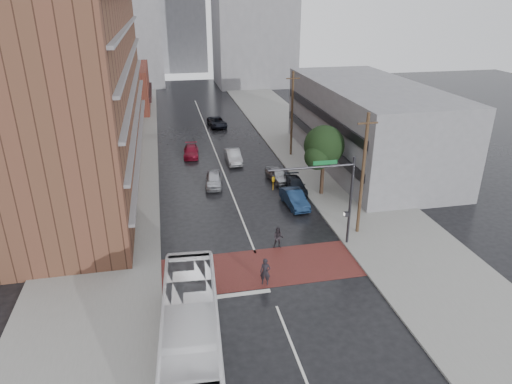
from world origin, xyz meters
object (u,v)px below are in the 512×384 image
car_travel_c (191,151)px  car_parked_far (278,175)px  car_parked_mid (296,185)px  transit_bus (191,335)px  car_travel_b (233,156)px  pedestrian_b (278,238)px  suv_travel (217,122)px  car_travel_a (214,180)px  car_parked_near (294,199)px  pedestrian_a (265,272)px

car_travel_c → car_parked_far: 12.91m
car_travel_c → car_parked_mid: 15.81m
transit_bus → car_parked_mid: size_ratio=2.92×
transit_bus → car_parked_far: size_ratio=3.00×
car_parked_mid → car_travel_b: bearing=120.7°
pedestrian_b → suv_travel: (-0.17, 35.94, -0.18)m
car_parked_mid → car_travel_a: bearing=163.8°
pedestrian_b → car_parked_near: (3.31, 7.00, -0.13)m
transit_bus → car_travel_c: transit_bus is taller
car_travel_a → car_parked_mid: size_ratio=0.97×
car_parked_mid → suv_travel: bearing=104.5°
car_travel_c → car_parked_near: bearing=-58.2°
suv_travel → car_parked_mid: 25.98m
pedestrian_a → car_parked_mid: 16.21m
suv_travel → car_parked_mid: (4.58, -25.57, -0.06)m
car_parked_near → car_parked_mid: size_ratio=1.04×
transit_bus → pedestrian_b: transit_bus is taller
pedestrian_a → pedestrian_b: bearing=84.9°
suv_travel → car_parked_far: size_ratio=1.17×
car_parked_near → pedestrian_b: bearing=-119.6°
transit_bus → car_travel_c: size_ratio=2.93×
car_parked_far → pedestrian_a: bearing=-115.3°
pedestrian_b → car_travel_a: size_ratio=0.41×
pedestrian_b → car_travel_b: 19.87m
pedestrian_a → car_parked_near: bearing=84.4°
pedestrian_a → pedestrian_b: 4.95m
car_travel_b → car_parked_near: size_ratio=1.02×
car_travel_a → suv_travel: car_travel_a is taller
pedestrian_a → suv_travel: bearing=106.7°
transit_bus → car_parked_mid: bearing=64.4°
pedestrian_b → car_parked_near: 7.75m
suv_travel → pedestrian_b: bearing=-95.6°
car_travel_a → car_parked_far: (6.68, -0.10, 0.01)m
pedestrian_a → car_travel_c: bearing=115.3°
pedestrian_a → car_parked_mid: bearing=85.9°
pedestrian_b → car_parked_near: size_ratio=0.39×
car_travel_c → car_travel_a: bearing=-76.2°
transit_bus → pedestrian_a: 8.12m
pedestrian_b → car_travel_b: size_ratio=0.38×
car_travel_b → suv_travel: car_travel_b is taller
car_travel_c → car_parked_near: size_ratio=0.96×
pedestrian_b → car_parked_mid: 11.27m
car_parked_mid → pedestrian_b: bearing=-108.7°
car_travel_b → car_travel_c: bearing=144.8°
pedestrian_b → car_parked_far: bearing=93.6°
pedestrian_a → car_parked_near: 12.69m
car_travel_a → car_travel_c: (-1.56, 9.84, -0.08)m
pedestrian_b → car_parked_mid: size_ratio=0.40×
car_travel_b → car_parked_far: car_travel_b is taller
car_travel_a → car_travel_c: size_ratio=0.97×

